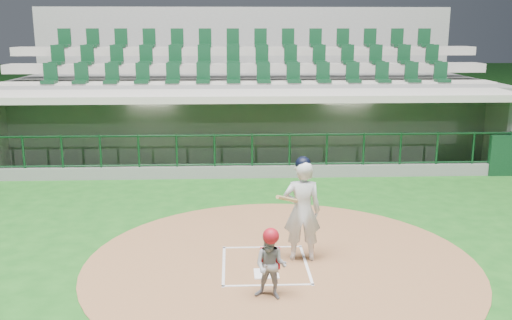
# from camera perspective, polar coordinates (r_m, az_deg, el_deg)

# --- Properties ---
(ground) EXTENTS (120.00, 120.00, 0.00)m
(ground) POSITION_cam_1_polar(r_m,az_deg,el_deg) (10.80, 0.81, -9.87)
(ground) COLOR #164D16
(ground) RESTS_ON ground
(dirt_circle) EXTENTS (7.20, 7.20, 0.01)m
(dirt_circle) POSITION_cam_1_polar(r_m,az_deg,el_deg) (10.64, 2.52, -10.23)
(dirt_circle) COLOR brown
(dirt_circle) RESTS_ON ground
(home_plate) EXTENTS (0.43, 0.43, 0.02)m
(home_plate) POSITION_cam_1_polar(r_m,az_deg,el_deg) (10.15, 1.05, -11.30)
(home_plate) COLOR white
(home_plate) RESTS_ON dirt_circle
(batter_box_chalk) EXTENTS (1.55, 1.80, 0.01)m
(batter_box_chalk) POSITION_cam_1_polar(r_m,az_deg,el_deg) (10.52, 0.91, -10.43)
(batter_box_chalk) COLOR silver
(batter_box_chalk) RESTS_ON ground
(dugout_structure) EXTENTS (16.40, 3.70, 3.00)m
(dugout_structure) POSITION_cam_1_polar(r_m,az_deg,el_deg) (18.08, -0.41, 2.69)
(dugout_structure) COLOR slate
(dugout_structure) RESTS_ON ground
(seating_deck) EXTENTS (17.00, 6.72, 5.15)m
(seating_deck) POSITION_cam_1_polar(r_m,az_deg,el_deg) (21.03, -0.90, 5.44)
(seating_deck) COLOR slate
(seating_deck) RESTS_ON ground
(batter) EXTENTS (0.89, 0.88, 1.96)m
(batter) POSITION_cam_1_polar(r_m,az_deg,el_deg) (10.46, 4.63, -4.92)
(batter) COLOR silver
(batter) RESTS_ON dirt_circle
(catcher) EXTENTS (0.64, 0.57, 1.17)m
(catcher) POSITION_cam_1_polar(r_m,az_deg,el_deg) (9.12, 1.48, -10.31)
(catcher) COLOR gray
(catcher) RESTS_ON dirt_circle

